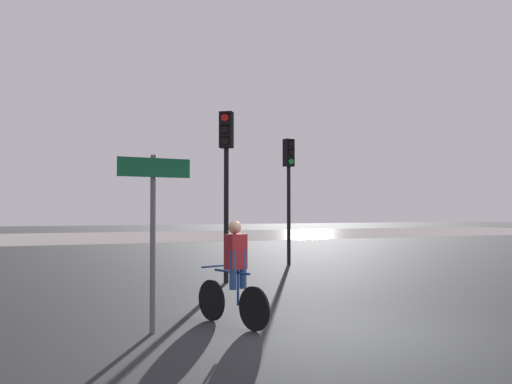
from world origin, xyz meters
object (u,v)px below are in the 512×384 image
Objects in this scene: traffic_light_far_right at (289,177)px; traffic_light_center at (226,163)px; direction_sign_post at (153,216)px; cyclist at (234,273)px.

traffic_light_center is (-3.43, -3.50, 0.07)m from traffic_light_far_right.
cyclist is at bearing 173.74° from direction_sign_post.
traffic_light_far_right is 10.65m from direction_sign_post.
direction_sign_post is (-2.92, -4.98, -1.25)m from traffic_light_center.
traffic_light_center is at bearing 53.15° from cyclist.
traffic_light_center is 5.66m from cyclist.
direction_sign_post is (-6.34, -8.48, -1.17)m from traffic_light_far_right.
direction_sign_post is 1.59× the size of cyclist.
traffic_light_far_right reaches higher than direction_sign_post.
cyclist is (-1.65, -4.98, -2.13)m from traffic_light_center.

